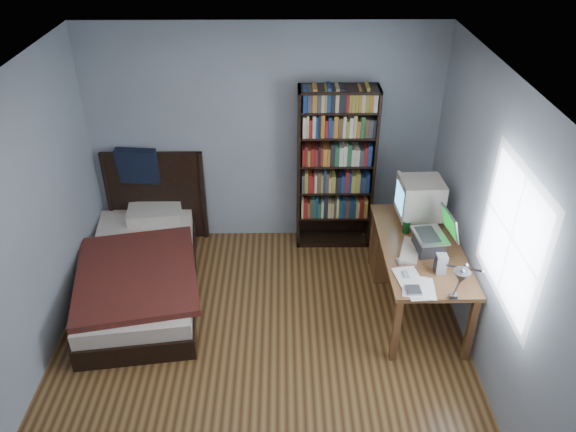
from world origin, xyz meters
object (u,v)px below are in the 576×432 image
object	(u,v)px
laptop	(431,240)
speaker	(441,264)
desk	(409,248)
soda_can	(406,227)
desk_lamp	(461,278)
bookshelf	(335,170)
keyboard	(410,251)
crt_monitor	(419,198)
bed	(143,266)

from	to	relation	value
laptop	speaker	bearing A→B (deg)	-87.13
desk	soda_can	bearing A→B (deg)	-119.04
speaker	soda_can	distance (m)	0.66
desk_lamp	bookshelf	size ratio (longest dim) A/B	0.34
keyboard	speaker	bearing A→B (deg)	-38.93
laptop	bookshelf	bearing A→B (deg)	122.34
desk_lamp	soda_can	bearing A→B (deg)	93.51
speaker	keyboard	bearing A→B (deg)	123.58
speaker	bookshelf	xyz separation A→B (m)	(-0.80, 1.56, 0.12)
speaker	soda_can	bearing A→B (deg)	106.03
crt_monitor	bookshelf	distance (m)	1.06
speaker	soda_can	size ratio (longest dim) A/B	1.42
desk	desk_lamp	size ratio (longest dim) A/B	2.43
crt_monitor	keyboard	bearing A→B (deg)	-107.22
crt_monitor	desk_lamp	distance (m)	1.58
laptop	soda_can	bearing A→B (deg)	118.16
laptop	bed	size ratio (longest dim) A/B	0.19
laptop	soda_can	xyz separation A→B (m)	(-0.16, 0.31, -0.05)
desk_lamp	bed	bearing A→B (deg)	151.52
desk_lamp	soda_can	distance (m)	1.44
keyboard	bookshelf	bearing A→B (deg)	133.02
crt_monitor	keyboard	distance (m)	0.61
desk_lamp	crt_monitor	bearing A→B (deg)	87.88
soda_can	bed	distance (m)	2.71
speaker	bookshelf	size ratio (longest dim) A/B	0.10
laptop	soda_can	size ratio (longest dim) A/B	3.31
bookshelf	desk_lamp	bearing A→B (deg)	-72.98
desk	keyboard	world-z (taller)	keyboard
crt_monitor	keyboard	world-z (taller)	crt_monitor
desk	crt_monitor	bearing A→B (deg)	15.06
crt_monitor	laptop	size ratio (longest dim) A/B	1.11
soda_can	bookshelf	size ratio (longest dim) A/B	0.07
desk_lamp	laptop	bearing A→B (deg)	85.67
soda_can	bookshelf	xyz separation A→B (m)	(-0.62, 0.93, 0.15)
crt_monitor	laptop	bearing A→B (deg)	-87.46
keyboard	bookshelf	xyz separation A→B (m)	(-0.60, 1.26, 0.20)
desk_lamp	speaker	world-z (taller)	desk_lamp
bookshelf	crt_monitor	bearing A→B (deg)	-43.95
soda_can	desk	bearing A→B (deg)	60.96
desk_lamp	soda_can	size ratio (longest dim) A/B	4.91
desk_lamp	bookshelf	xyz separation A→B (m)	(-0.70, 2.30, -0.30)
crt_monitor	bookshelf	bearing A→B (deg)	136.05
crt_monitor	laptop	world-z (taller)	crt_monitor
keyboard	bookshelf	world-z (taller)	bookshelf
soda_can	bed	xyz separation A→B (m)	(-2.66, 0.12, -0.54)
crt_monitor	bed	size ratio (longest dim) A/B	0.21
crt_monitor	bed	bearing A→B (deg)	-178.41
desk	laptop	bearing A→B (deg)	-83.06
soda_can	speaker	bearing A→B (deg)	-74.11
keyboard	bed	bearing A→B (deg)	-172.04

